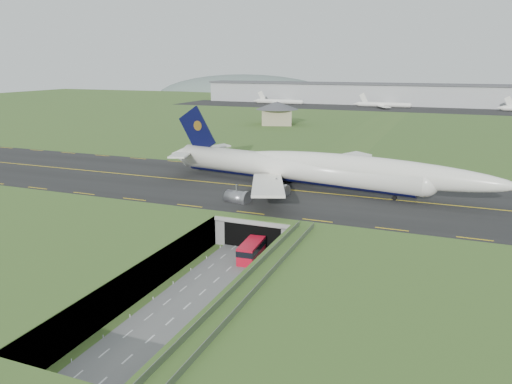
% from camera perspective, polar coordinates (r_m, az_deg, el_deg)
% --- Properties ---
extents(ground, '(900.00, 900.00, 0.00)m').
position_cam_1_polar(ground, '(92.29, -2.34, -8.21)').
color(ground, '#365A24').
rests_on(ground, ground).
extents(airfield_deck, '(800.00, 800.00, 6.00)m').
position_cam_1_polar(airfield_deck, '(91.17, -2.36, -6.47)').
color(airfield_deck, gray).
rests_on(airfield_deck, ground).
extents(trench_road, '(12.00, 75.00, 0.20)m').
position_cam_1_polar(trench_road, '(86.03, -4.40, -9.93)').
color(trench_road, slate).
rests_on(trench_road, ground).
extents(taxiway, '(800.00, 44.00, 0.18)m').
position_cam_1_polar(taxiway, '(119.73, 4.05, 0.19)').
color(taxiway, black).
rests_on(taxiway, airfield_deck).
extents(tunnel_portal, '(17.00, 22.30, 6.00)m').
position_cam_1_polar(tunnel_portal, '(105.67, 1.33, -3.29)').
color(tunnel_portal, gray).
rests_on(tunnel_portal, ground).
extents(guideway, '(3.00, 53.00, 7.05)m').
position_cam_1_polar(guideway, '(70.12, -0.47, -11.10)').
color(guideway, '#A8A8A3').
rests_on(guideway, ground).
extents(jumbo_jet, '(87.84, 57.12, 19.15)m').
position_cam_1_polar(jumbo_jet, '(119.87, 6.71, 2.62)').
color(jumbo_jet, white).
rests_on(jumbo_jet, ground).
extents(shuttle_tram, '(3.75, 8.58, 3.39)m').
position_cam_1_polar(shuttle_tram, '(93.25, -0.54, -6.72)').
color(shuttle_tram, red).
rests_on(shuttle_tram, ground).
extents(service_building, '(26.44, 26.44, 11.43)m').
position_cam_1_polar(service_building, '(249.17, 2.42, 9.24)').
color(service_building, tan).
rests_on(service_building, ground).
extents(cargo_terminal, '(320.00, 67.00, 15.60)m').
position_cam_1_polar(cargo_terminal, '(379.31, 16.64, 10.65)').
color(cargo_terminal, '#B2B2B2').
rests_on(cargo_terminal, ground).
extents(distant_hills, '(700.00, 91.00, 60.00)m').
position_cam_1_polar(distant_hills, '(510.06, 25.22, 8.70)').
color(distant_hills, slate).
rests_on(distant_hills, ground).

